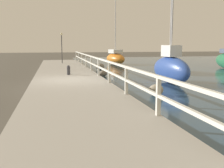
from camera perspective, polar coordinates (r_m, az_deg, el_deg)
name	(u,v)px	position (r m, az deg, el deg)	size (l,w,h in m)	color
ground_plane	(70,87)	(13.59, -9.21, -0.58)	(120.00, 120.00, 0.00)	#4C473D
dock_walkway	(70,83)	(13.57, -9.23, 0.16)	(3.73, 36.00, 0.36)	#9E998E
railing	(103,66)	(13.69, -1.90, 4.05)	(0.10, 32.50, 1.03)	silver
boulder_downstream	(156,90)	(11.26, 9.57, -1.27)	(0.63, 0.56, 0.47)	gray
boulder_water_edge	(100,67)	(22.24, -2.63, 3.79)	(0.75, 0.68, 0.57)	slate
boulder_upstream	(103,73)	(17.81, -1.95, 2.35)	(0.55, 0.49, 0.41)	slate
mooring_bollard	(69,70)	(15.78, -9.44, 3.03)	(0.20, 0.20, 0.57)	#333338
dock_lamp	(62,42)	(25.66, -10.90, 8.91)	(0.22, 0.22, 2.89)	#2D2D33
sailboat_orange	(115,58)	(28.49, 0.74, 5.72)	(2.09, 3.79, 8.10)	orange
sailboat_blue	(171,68)	(14.78, 12.64, 3.34)	(1.21, 3.67, 5.09)	#2D4C9E
sailboat_gray	(170,63)	(20.56, 12.41, 4.48)	(1.84, 4.11, 7.87)	gray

